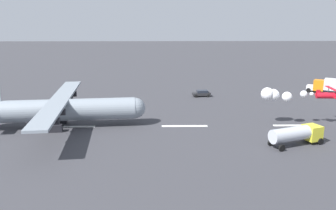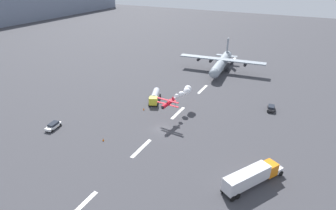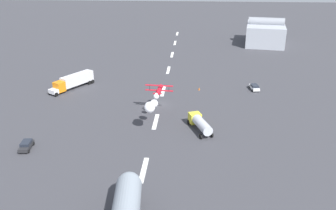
# 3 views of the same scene
# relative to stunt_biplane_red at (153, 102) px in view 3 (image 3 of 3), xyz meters

# --- Properties ---
(ground_plane) EXTENTS (440.00, 440.00, 0.00)m
(ground_plane) POSITION_rel_stunt_biplane_red_xyz_m (-11.47, 0.34, -5.43)
(ground_plane) COLOR #38383D
(ground_plane) RESTS_ON ground
(runway_stripe_0) EXTENTS (8.00, 0.90, 0.01)m
(runway_stripe_0) POSITION_rel_stunt_biplane_red_xyz_m (-99.71, 0.34, -5.42)
(runway_stripe_0) COLOR white
(runway_stripe_0) RESTS_ON ground
(runway_stripe_1) EXTENTS (8.00, 0.90, 0.01)m
(runway_stripe_1) POSITION_rel_stunt_biplane_red_xyz_m (-80.10, 0.34, -5.42)
(runway_stripe_1) COLOR white
(runway_stripe_1) RESTS_ON ground
(runway_stripe_2) EXTENTS (8.00, 0.90, 0.01)m
(runway_stripe_2) POSITION_rel_stunt_biplane_red_xyz_m (-60.49, 0.34, -5.42)
(runway_stripe_2) COLOR white
(runway_stripe_2) RESTS_ON ground
(runway_stripe_3) EXTENTS (8.00, 0.90, 0.01)m
(runway_stripe_3) POSITION_rel_stunt_biplane_red_xyz_m (-40.88, 0.34, -5.42)
(runway_stripe_3) COLOR white
(runway_stripe_3) RESTS_ON ground
(runway_stripe_4) EXTENTS (8.00, 0.90, 0.01)m
(runway_stripe_4) POSITION_rel_stunt_biplane_red_xyz_m (-21.27, 0.34, -5.42)
(runway_stripe_4) COLOR white
(runway_stripe_4) RESTS_ON ground
(runway_stripe_5) EXTENTS (8.00, 0.90, 0.01)m
(runway_stripe_5) POSITION_rel_stunt_biplane_red_xyz_m (-1.66, 0.34, -5.42)
(runway_stripe_5) COLOR white
(runway_stripe_5) RESTS_ON ground
(runway_stripe_6) EXTENTS (8.00, 0.90, 0.01)m
(runway_stripe_6) POSITION_rel_stunt_biplane_red_xyz_m (17.95, 0.34, -5.42)
(runway_stripe_6) COLOR white
(runway_stripe_6) RESTS_ON ground
(stunt_biplane_red) EXTENTS (15.45, 6.53, 2.40)m
(stunt_biplane_red) POSITION_rel_stunt_biplane_red_xyz_m (0.00, 0.00, 0.00)
(stunt_biplane_red) COLOR red
(semi_truck_orange) EXTENTS (13.51, 9.67, 3.70)m
(semi_truck_orange) POSITION_rel_stunt_biplane_red_xyz_m (-21.81, -24.71, -3.31)
(semi_truck_orange) COLOR silver
(semi_truck_orange) RESTS_ON ground
(fuel_tanker_truck) EXTENTS (8.76, 5.50, 2.90)m
(fuel_tanker_truck) POSITION_rel_stunt_biplane_red_xyz_m (2.04, 10.10, -3.69)
(fuel_tanker_truck) COLOR yellow
(fuel_tanker_truck) RESTS_ON ground
(followme_car_yellow) EXTENTS (4.40, 2.39, 1.52)m
(followme_car_yellow) POSITION_rel_stunt_biplane_red_xyz_m (12.32, -23.00, -4.62)
(followme_car_yellow) COLOR #262628
(followme_car_yellow) RESTS_ON ground
(airport_staff_sedan) EXTENTS (4.72, 2.55, 1.52)m
(airport_staff_sedan) POSITION_rel_stunt_biplane_red_xyz_m (-24.11, 25.28, -4.61)
(airport_staff_sedan) COLOR white
(airport_staff_sedan) RESTS_ON ground
(hangar_building) EXTENTS (23.37, 18.20, 10.87)m
(hangar_building) POSITION_rel_stunt_biplane_red_xyz_m (-81.09, 37.73, -1.01)
(hangar_building) COLOR #9EA3AD
(hangar_building) RESTS_ON ground
(traffic_cone_near) EXTENTS (0.44, 0.44, 0.75)m
(traffic_cone_near) POSITION_rel_stunt_biplane_red_xyz_m (-22.84, 10.13, -5.05)
(traffic_cone_near) COLOR orange
(traffic_cone_near) RESTS_ON ground
(traffic_cone_far) EXTENTS (0.44, 0.44, 0.75)m
(traffic_cone_far) POSITION_rel_stunt_biplane_red_xyz_m (-4.60, 10.03, -5.05)
(traffic_cone_far) COLOR orange
(traffic_cone_far) RESTS_ON ground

